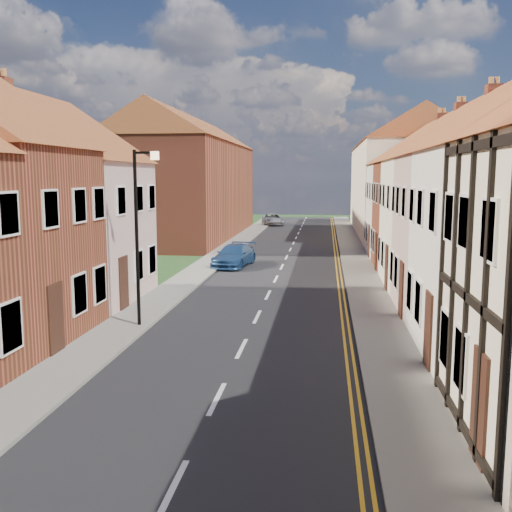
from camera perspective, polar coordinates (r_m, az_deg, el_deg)
road at (r=29.26m, az=1.99°, el=-2.33°), size 7.00×90.00×0.02m
pavement_left at (r=29.94m, az=-6.43°, el=-2.04°), size 1.80×90.00×0.12m
pavement_right at (r=29.21m, az=10.63°, el=-2.38°), size 1.80×90.00×0.12m
cottage_r_cream_mid at (r=23.21m, az=24.16°, el=5.41°), size 8.30×5.20×9.00m
cottage_r_pink at (r=28.42m, az=20.96°, el=5.90°), size 8.30×6.00×9.00m
cottage_r_white_far at (r=33.68m, az=18.76°, el=6.26°), size 8.30×5.20×9.00m
cottage_r_cream_far at (r=38.98m, az=17.15°, el=6.49°), size 8.30×6.00×9.00m
cottage_l_pink at (r=25.44m, az=-20.73°, el=5.51°), size 8.30×6.30×8.80m
block_right_far at (r=54.11m, az=14.34°, el=7.78°), size 8.30×24.20×10.50m
block_left_far at (r=50.09m, az=-6.70°, el=7.97°), size 8.30×24.20×10.50m
lamppost at (r=19.79m, az=-11.62°, el=2.88°), size 0.88×0.15×6.00m
car_far at (r=33.42m, az=-2.21°, el=0.04°), size 2.38×4.58×1.27m
car_distant at (r=61.84m, az=1.68°, el=3.68°), size 2.97×4.82×1.25m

